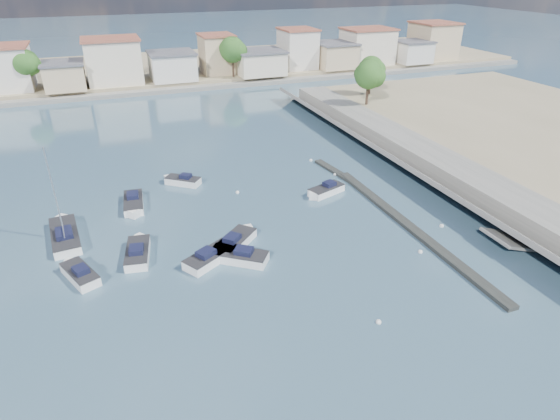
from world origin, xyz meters
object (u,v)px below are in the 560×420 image
Objects in this scene: motorboat_b at (237,241)px; sailboat at (65,234)px; motorboat_g at (134,204)px; motorboat_d at (325,191)px; motorboat_a at (79,274)px; motorboat_f at (181,181)px; motorboat_e at (138,252)px; motorboat_c at (236,256)px; motorboat_h at (213,256)px.

sailboat is at bearing 155.25° from motorboat_b.
motorboat_d is at bearing -11.75° from motorboat_g.
motorboat_a is 12.10m from motorboat_g.
motorboat_b is 0.84× the size of motorboat_g.
motorboat_f is (10.75, 14.99, -0.00)m from motorboat_a.
motorboat_f is at bearing 54.36° from motorboat_a.
motorboat_a and motorboat_e have the same top height.
motorboat_c is at bearing -84.95° from motorboat_f.
motorboat_a and motorboat_d have the same top height.
motorboat_a is at bearing -125.64° from motorboat_f.
motorboat_b and motorboat_h have the same top height.
motorboat_a is 0.98× the size of motorboat_b.
motorboat_c is 1.08× the size of motorboat_d.
motorboat_d is 16.42m from motorboat_h.
motorboat_a is 0.91× the size of motorboat_c.
motorboat_b is 8.41m from motorboat_e.
motorboat_e is 9.33m from motorboat_g.
sailboat reaches higher than motorboat_e.
motorboat_g is at bearing 113.44° from motorboat_h.
motorboat_h is 14.26m from sailboat.
motorboat_d is at bearing 15.52° from motorboat_a.
motorboat_e is at bearing 171.38° from motorboat_b.
motorboat_e is at bearing -114.43° from motorboat_f.
motorboat_e is (-7.58, 3.62, -0.00)m from motorboat_c.
motorboat_d is at bearing 35.41° from motorboat_c.
sailboat is (-14.21, 6.55, 0.03)m from motorboat_b.
motorboat_b is 13.42m from motorboat_d.
motorboat_a is 4.95m from motorboat_e.
sailboat is (-6.39, -4.02, 0.03)m from motorboat_g.
motorboat_c is at bearing -22.57° from motorboat_h.
motorboat_c is 0.91× the size of motorboat_g.
motorboat_f is (6.07, 13.37, -0.00)m from motorboat_e.
motorboat_a is 12.41m from motorboat_c.
motorboat_f is at bearing 65.57° from motorboat_e.
motorboat_h is (-14.26, -8.13, 0.00)m from motorboat_d.
sailboat is (-1.22, 6.91, 0.03)m from motorboat_a.
motorboat_f is 14.44m from sailboat.
motorboat_f is 16.25m from motorboat_h.
motorboat_c is 14.75m from motorboat_g.
motorboat_c is at bearing -9.29° from motorboat_a.
motorboat_a is 0.99× the size of motorboat_d.
motorboat_c is 0.55× the size of sailboat.
motorboat_e is 0.58× the size of sailboat.
motorboat_b is 2.48m from motorboat_c.
motorboat_e is (4.68, 1.62, -0.00)m from motorboat_a.
motorboat_f is 0.80× the size of motorboat_h.
motorboat_b and motorboat_f have the same top height.
motorboat_a and motorboat_g have the same top height.
motorboat_g is 7.55m from sailboat.
motorboat_a is 0.50× the size of sailboat.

